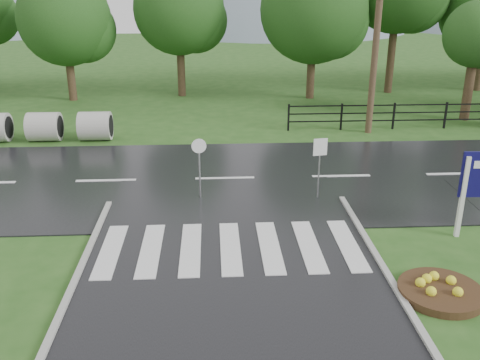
{
  "coord_description": "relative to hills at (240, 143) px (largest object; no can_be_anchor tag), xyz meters",
  "views": [
    {
      "loc": [
        -0.41,
        -6.98,
        6.47
      ],
      "look_at": [
        0.3,
        6.0,
        1.5
      ],
      "focal_mm": 40.0,
      "sensor_mm": 36.0,
      "label": 1
    }
  ],
  "objects": [
    {
      "name": "main_road",
      "position": [
        -3.49,
        -55.0,
        15.54
      ],
      "size": [
        90.0,
        8.0,
        0.04
      ],
      "primitive_type": "cube",
      "color": "black",
      "rests_on": "ground"
    },
    {
      "name": "crosswalk",
      "position": [
        -3.49,
        -60.0,
        15.6
      ],
      "size": [
        6.5,
        2.8,
        0.02
      ],
      "color": "silver",
      "rests_on": "ground"
    },
    {
      "name": "fence_west",
      "position": [
        4.26,
        -49.0,
        16.26
      ],
      "size": [
        9.58,
        0.08,
        1.2
      ],
      "color": "black",
      "rests_on": "ground"
    },
    {
      "name": "hills",
      "position": [
        0.0,
        0.0,
        0.0
      ],
      "size": [
        102.0,
        48.0,
        48.0
      ],
      "color": "slate",
      "rests_on": "ground"
    },
    {
      "name": "treeline",
      "position": [
        -2.49,
        -41.0,
        15.54
      ],
      "size": [
        83.2,
        5.2,
        10.0
      ],
      "color": "#1A4515",
      "rests_on": "ground"
    },
    {
      "name": "flower_bed",
      "position": [
        0.97,
        -62.32,
        15.67
      ],
      "size": [
        1.81,
        1.81,
        0.36
      ],
      "color": "#332111",
      "rests_on": "ground"
    },
    {
      "name": "reg_sign_small",
      "position": [
        -0.67,
        -56.85,
        16.94
      ],
      "size": [
        0.43,
        0.09,
        1.95
      ],
      "color": "#939399",
      "rests_on": "ground"
    },
    {
      "name": "reg_sign_round",
      "position": [
        -4.3,
        -56.61,
        16.79
      ],
      "size": [
        0.45,
        0.09,
        1.93
      ],
      "color": "#939399",
      "rests_on": "ground"
    },
    {
      "name": "utility_pole_east",
      "position": [
        3.0,
        -49.5,
        19.81
      ],
      "size": [
        1.5,
        0.28,
        8.41
      ],
      "color": "#473523",
      "rests_on": "ground"
    },
    {
      "name": "entrance_tree_left",
      "position": [
        8.25,
        -47.5,
        19.48
      ],
      "size": [
        3.02,
        3.02,
        5.51
      ],
      "color": "#3D2B1C",
      "rests_on": "ground"
    }
  ]
}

